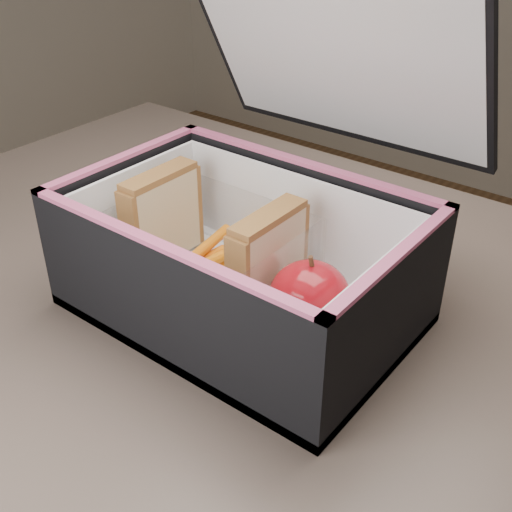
{
  "coord_description": "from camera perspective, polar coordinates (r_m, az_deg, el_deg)",
  "views": [
    {
      "loc": [
        0.29,
        -0.4,
        1.14
      ],
      "look_at": [
        -0.04,
        0.01,
        0.81
      ],
      "focal_mm": 45.0,
      "sensor_mm": 36.0,
      "label": 1
    }
  ],
  "objects": [
    {
      "name": "lunch_bag",
      "position": [
        0.62,
        -0.99,
        0.63
      ],
      "size": [
        0.33,
        0.32,
        0.31
      ],
      "color": "black",
      "rests_on": "kitchen_table"
    },
    {
      "name": "paper_napkin",
      "position": [
        0.6,
        5.14,
        -6.56
      ],
      "size": [
        0.11,
        0.11,
        0.01
      ],
      "primitive_type": "cube",
      "rotation": [
        0.0,
        0.0,
        0.36
      ],
      "color": "white",
      "rests_on": "lunch_bag"
    },
    {
      "name": "plastic_tub",
      "position": [
        0.65,
        -3.87,
        0.59
      ],
      "size": [
        0.19,
        0.13,
        0.08
      ],
      "primitive_type": null,
      "color": "white",
      "rests_on": "lunch_bag"
    },
    {
      "name": "kitchen_table",
      "position": [
        0.69,
        1.96,
        -12.36
      ],
      "size": [
        1.2,
        0.8,
        0.75
      ],
      "color": "#51423B",
      "rests_on": "ground"
    },
    {
      "name": "sandwich_right",
      "position": [
        0.61,
        1.09,
        -0.36
      ],
      "size": [
        0.02,
        0.09,
        0.1
      ],
      "color": "tan",
      "rests_on": "plastic_tub"
    },
    {
      "name": "sandwich_left",
      "position": [
        0.69,
        -8.33,
        3.55
      ],
      "size": [
        0.03,
        0.09,
        0.1
      ],
      "color": "tan",
      "rests_on": "plastic_tub"
    },
    {
      "name": "carrot_sticks",
      "position": [
        0.66,
        -4.28,
        -0.87
      ],
      "size": [
        0.05,
        0.13,
        0.03
      ],
      "color": "orange",
      "rests_on": "plastic_tub"
    },
    {
      "name": "red_apple",
      "position": [
        0.57,
        4.77,
        -3.75
      ],
      "size": [
        0.09,
        0.09,
        0.08
      ],
      "rotation": [
        0.0,
        0.0,
        -0.28
      ],
      "color": "maroon",
      "rests_on": "paper_napkin"
    }
  ]
}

